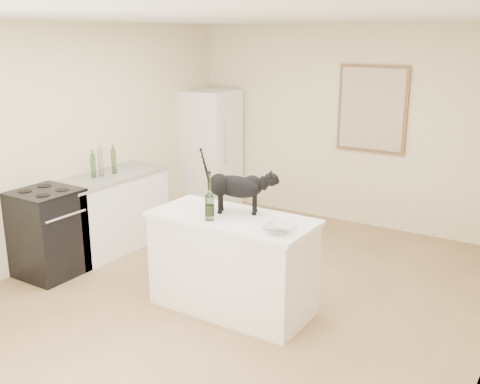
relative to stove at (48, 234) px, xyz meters
name	(u,v)px	position (x,y,z in m)	size (l,w,h in m)	color
floor	(235,297)	(1.95, 0.60, -0.45)	(5.50, 5.50, 0.00)	tan
ceiling	(235,17)	(1.95, 0.60, 2.15)	(5.50, 5.50, 0.00)	white
wall_back	(350,126)	(1.95, 3.35, 0.85)	(4.50, 4.50, 0.00)	beige
wall_left	(67,142)	(-0.30, 0.60, 0.85)	(5.50, 5.50, 0.00)	beige
island_base	(232,265)	(2.05, 0.40, -0.02)	(1.44, 0.67, 0.86)	white
island_top	(232,218)	(2.05, 0.40, 0.43)	(1.50, 0.70, 0.04)	white
left_cabinets	(111,213)	(0.00, 0.90, -0.02)	(0.60, 1.40, 0.86)	white
left_countertop	(108,176)	(0.00, 0.90, 0.43)	(0.62, 1.44, 0.04)	gray
stove	(48,234)	(0.00, 0.00, 0.00)	(0.60, 0.60, 0.90)	black
fridge	(211,149)	(0.00, 2.95, 0.40)	(0.68, 0.68, 1.70)	white
artwork_frame	(372,109)	(2.25, 3.32, 1.10)	(0.90, 0.03, 1.10)	brown
artwork_canvas	(372,109)	(2.25, 3.30, 1.10)	(0.82, 0.00, 1.02)	beige
black_cat	(236,189)	(2.02, 0.51, 0.67)	(0.62, 0.19, 0.44)	black
wine_bottle	(209,199)	(1.94, 0.21, 0.64)	(0.08, 0.08, 0.38)	#285723
glass_bowl	(280,229)	(2.62, 0.25, 0.48)	(0.27, 0.27, 0.07)	silver
fridge_paper	(230,117)	(0.34, 2.94, 0.90)	(0.00, 0.13, 0.16)	silver
counter_bottle_cluster	(103,163)	(-0.02, 0.85, 0.59)	(0.12, 0.32, 0.30)	#234A18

